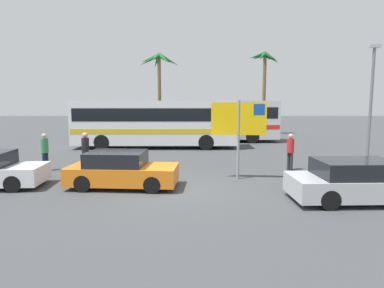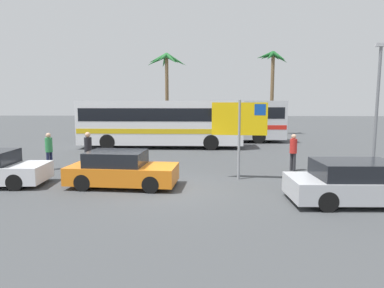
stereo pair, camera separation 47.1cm
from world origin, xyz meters
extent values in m
plane|color=#424447|center=(0.00, 0.00, 0.00)|extent=(120.00, 120.00, 0.00)
cube|color=white|center=(-1.58, 10.87, 1.73)|extent=(10.87, 2.41, 2.90)
cube|color=black|center=(-1.58, 10.87, 2.28)|extent=(10.44, 2.44, 0.84)
cube|color=gold|center=(-1.58, 10.87, 1.22)|extent=(10.76, 2.44, 0.32)
cylinder|color=black|center=(1.79, 11.95, 0.50)|extent=(1.00, 0.28, 1.00)
cylinder|color=black|center=(1.79, 9.79, 0.50)|extent=(1.00, 0.28, 1.00)
cylinder|color=black|center=(-4.95, 11.95, 0.50)|extent=(1.00, 0.28, 1.00)
cylinder|color=black|center=(-4.95, 9.79, 0.50)|extent=(1.00, 0.28, 1.00)
cube|color=silver|center=(2.05, 14.43, 1.73)|extent=(10.87, 2.41, 2.90)
cube|color=black|center=(2.05, 14.43, 2.28)|extent=(10.44, 2.44, 0.84)
cube|color=red|center=(2.05, 14.43, 1.22)|extent=(10.76, 2.44, 0.32)
cylinder|color=black|center=(5.42, 15.51, 0.50)|extent=(1.00, 0.28, 1.00)
cylinder|color=black|center=(5.42, 13.35, 0.50)|extent=(1.00, 0.28, 1.00)
cylinder|color=black|center=(-1.32, 15.51, 0.50)|extent=(1.00, 0.28, 1.00)
cylinder|color=black|center=(-1.32, 13.35, 0.50)|extent=(1.00, 0.28, 1.00)
cylinder|color=gray|center=(2.75, 1.67, 1.60)|extent=(0.11, 0.11, 3.20)
cube|color=yellow|center=(2.75, 1.67, 2.45)|extent=(2.20, 0.26, 1.30)
cube|color=#1447A8|center=(3.55, 1.59, 2.82)|extent=(0.44, 0.11, 0.44)
cylinder|color=black|center=(-5.43, 1.17, 0.30)|extent=(0.61, 0.20, 0.60)
cylinder|color=black|center=(-5.33, -0.41, 0.30)|extent=(0.61, 0.20, 0.60)
cube|color=orange|center=(-1.65, 0.33, 0.48)|extent=(4.06, 2.01, 0.64)
cube|color=black|center=(-1.88, 0.35, 1.06)|extent=(2.16, 1.73, 0.52)
cylinder|color=black|center=(-0.37, 1.03, 0.30)|extent=(0.61, 0.20, 0.60)
cylinder|color=black|center=(-0.48, -0.55, 0.30)|extent=(0.61, 0.20, 0.60)
cylinder|color=black|center=(-2.81, 1.21, 0.30)|extent=(0.61, 0.20, 0.60)
cylinder|color=black|center=(-2.92, -0.37, 0.30)|extent=(0.61, 0.20, 0.60)
cube|color=#B7BABF|center=(6.27, -1.44, 0.48)|extent=(4.56, 1.97, 0.64)
cube|color=black|center=(6.00, -1.45, 1.06)|extent=(2.39, 1.76, 0.52)
cylinder|color=black|center=(4.85, -0.64, 0.30)|extent=(0.60, 0.18, 0.60)
cylinder|color=black|center=(4.89, -2.33, 0.30)|extent=(0.60, 0.18, 0.60)
cylinder|color=#1E2347|center=(-5.74, 3.36, 0.41)|extent=(0.13, 0.13, 0.83)
cylinder|color=#1E2347|center=(-5.82, 3.19, 0.41)|extent=(0.13, 0.13, 0.83)
cylinder|color=#338E4C|center=(-5.78, 3.27, 1.16)|extent=(0.32, 0.32, 0.66)
sphere|color=tan|center=(-5.78, 3.27, 1.60)|extent=(0.22, 0.22, 0.22)
cylinder|color=#2D2D33|center=(5.42, 3.32, 0.41)|extent=(0.13, 0.13, 0.82)
cylinder|color=#2D2D33|center=(5.33, 3.47, 0.41)|extent=(0.13, 0.13, 0.82)
cylinder|color=red|center=(5.38, 3.40, 1.14)|extent=(0.32, 0.32, 0.65)
sphere|color=tan|center=(5.38, 3.40, 1.57)|extent=(0.22, 0.22, 0.22)
cylinder|color=#4C4C51|center=(-3.69, 2.63, 0.44)|extent=(0.13, 0.13, 0.88)
cylinder|color=#4C4C51|center=(-3.81, 2.76, 0.44)|extent=(0.13, 0.13, 0.88)
cylinder|color=black|center=(-3.75, 2.69, 1.22)|extent=(0.32, 0.32, 0.69)
sphere|color=tan|center=(-3.75, 2.69, 1.69)|extent=(0.24, 0.24, 0.24)
cylinder|color=slate|center=(9.70, 4.89, 2.84)|extent=(0.14, 0.14, 5.69)
cube|color=#B2B2B7|center=(9.70, 4.89, 5.79)|extent=(0.56, 0.20, 0.16)
cylinder|color=brown|center=(-2.16, 20.01, 3.58)|extent=(0.32, 0.32, 7.16)
cone|color=#23662D|center=(-1.27, 20.15, 6.90)|extent=(2.05, 0.74, 1.31)
cone|color=#23662D|center=(-1.69, 20.87, 7.10)|extent=(1.38, 2.03, 0.94)
cone|color=#23662D|center=(-2.45, 20.86, 6.89)|extent=(1.07, 2.03, 1.33)
cone|color=#23662D|center=(-3.05, 20.40, 7.07)|extent=(2.07, 1.23, 1.00)
cone|color=#23662D|center=(-3.01, 19.74, 6.87)|extent=(2.03, 1.01, 1.37)
cone|color=#23662D|center=(-2.40, 19.09, 7.01)|extent=(0.94, 2.10, 1.11)
cone|color=#23662D|center=(-1.64, 19.26, 6.92)|extent=(1.51, 1.91, 1.27)
cylinder|color=brown|center=(7.62, 20.02, 3.64)|extent=(0.32, 0.32, 7.28)
cone|color=#195623|center=(8.29, 20.14, 7.07)|extent=(1.63, 0.71, 1.19)
cone|color=#195623|center=(8.03, 20.66, 7.26)|extent=(1.24, 1.62, 0.85)
cone|color=#195623|center=(7.15, 20.61, 7.28)|extent=(1.36, 1.55, 0.82)
cone|color=#195623|center=(6.88, 19.94, 7.25)|extent=(1.67, 0.60, 0.87)
cone|color=#195623|center=(7.24, 19.43, 7.13)|extent=(1.24, 1.59, 1.08)
cone|color=#195623|center=(8.05, 19.46, 7.12)|extent=(1.32, 1.54, 1.11)
camera|label=1|loc=(0.89, -11.81, 3.16)|focal=31.54mm
camera|label=2|loc=(1.36, -11.80, 3.16)|focal=31.54mm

